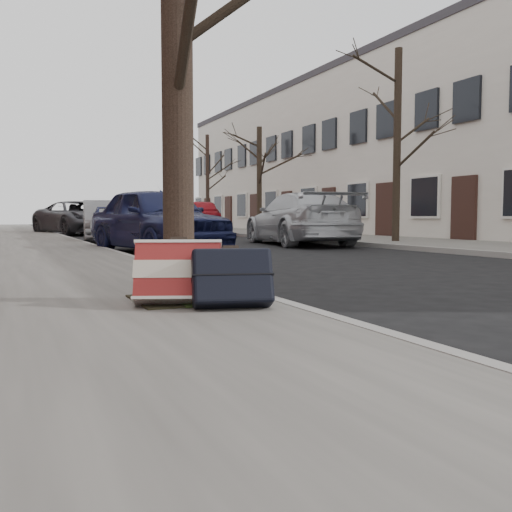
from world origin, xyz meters
name	(u,v)px	position (x,y,z in m)	size (l,w,h in m)	color
ground	(461,319)	(0.00, 0.00, 0.00)	(120.00, 120.00, 0.00)	black
far_sidewalk	(326,237)	(7.80, 15.00, 0.06)	(4.00, 70.00, 0.12)	slate
house_far	(422,152)	(13.15, 16.00, 3.60)	(6.70, 40.00, 7.20)	beige
dirt_patch	(184,299)	(-2.00, 1.20, 0.13)	(0.85, 0.85, 0.01)	black
suitcase_red	(178,273)	(-2.14, 0.91, 0.39)	(0.69, 0.19, 0.50)	maroon
suitcase_navy	(232,277)	(-1.79, 0.61, 0.37)	(0.63, 0.20, 0.45)	black
car_near_front	(157,220)	(-0.16, 9.28, 0.77)	(1.82, 4.53, 1.54)	#171C46
car_near_mid	(107,221)	(-0.26, 15.30, 0.68)	(1.45, 4.16, 1.37)	#929498
car_near_back	(78,218)	(-0.17, 23.44, 0.77)	(2.56, 5.55, 1.54)	#3D3D43
car_far_front	(299,219)	(4.65, 11.32, 0.76)	(2.13, 5.24, 1.52)	#AEB1B6
car_far_back	(198,217)	(4.62, 20.68, 0.80)	(1.90, 4.72, 1.61)	maroon
tree_far_a	(397,146)	(7.20, 10.07, 2.91)	(0.22, 0.22, 5.57)	black
tree_far_b	(259,180)	(7.20, 19.74, 2.47)	(0.23, 0.23, 4.69)	black
tree_far_c	(208,182)	(7.20, 26.68, 2.74)	(0.20, 0.20, 5.24)	black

